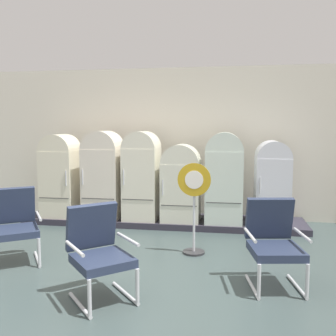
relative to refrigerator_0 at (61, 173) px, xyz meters
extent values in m
cube|color=#394747|center=(1.97, -2.90, -0.98)|extent=(12.00, 10.00, 0.05)
cube|color=silver|center=(1.97, 0.76, 0.54)|extent=(11.76, 0.12, 2.99)
cube|color=#47443F|center=(1.97, 0.76, 1.69)|extent=(11.76, 0.07, 0.06)
cube|color=#2D2A36|center=(1.97, 0.12, -0.90)|extent=(5.27, 0.95, 0.11)
cube|color=silver|center=(0.00, 0.00, -0.21)|extent=(0.63, 0.62, 1.26)
cylinder|color=silver|center=(0.00, 0.00, 0.42)|extent=(0.63, 0.61, 0.63)
cube|color=#383838|center=(0.00, -0.32, -0.44)|extent=(0.58, 0.01, 0.01)
cylinder|color=silver|center=(0.26, -0.33, -0.06)|extent=(0.02, 0.02, 0.28)
cube|color=silver|center=(0.85, 0.02, -0.18)|extent=(0.67, 0.66, 1.31)
cylinder|color=silver|center=(0.85, 0.02, 0.47)|extent=(0.67, 0.64, 0.67)
cube|color=#383838|center=(0.85, -0.32, -0.42)|extent=(0.62, 0.01, 0.01)
cylinder|color=silver|center=(0.58, -0.33, -0.03)|extent=(0.02, 0.02, 0.28)
cube|color=silver|center=(1.60, 0.04, -0.18)|extent=(0.62, 0.70, 1.33)
cylinder|color=silver|center=(1.60, 0.04, 0.49)|extent=(0.62, 0.68, 0.62)
cube|color=#383838|center=(1.60, -0.32, -0.41)|extent=(0.57, 0.01, 0.01)
cylinder|color=silver|center=(1.35, -0.33, -0.02)|extent=(0.02, 0.02, 0.28)
cube|color=silver|center=(2.34, -0.02, -0.31)|extent=(0.69, 0.59, 1.06)
cylinder|color=silver|center=(2.34, -0.02, 0.22)|extent=(0.69, 0.58, 0.69)
cube|color=#383838|center=(2.34, -0.32, -0.50)|extent=(0.63, 0.01, 0.01)
cylinder|color=silver|center=(2.06, -0.33, -0.18)|extent=(0.02, 0.02, 0.28)
cube|color=silver|center=(3.12, 0.02, -0.19)|extent=(0.66, 0.65, 1.29)
cylinder|color=silver|center=(3.12, 0.02, 0.45)|extent=(0.66, 0.64, 0.66)
cube|color=#383838|center=(3.12, -0.32, -0.43)|extent=(0.61, 0.01, 0.01)
cylinder|color=silver|center=(2.85, -0.33, -0.04)|extent=(0.02, 0.02, 0.28)
cube|color=white|center=(3.96, 0.03, -0.25)|extent=(0.59, 0.69, 1.18)
cylinder|color=white|center=(3.96, 0.03, 0.34)|extent=(0.59, 0.67, 0.59)
cube|color=#383838|center=(3.96, -0.32, -0.46)|extent=(0.54, 0.01, 0.01)
cylinder|color=silver|center=(3.73, -0.33, -0.11)|extent=(0.02, 0.02, 0.28)
cylinder|color=silver|center=(0.61, -2.10, -0.93)|extent=(0.38, 0.54, 0.04)
cylinder|color=silver|center=(0.78, -2.34, -0.75)|extent=(0.06, 0.06, 0.37)
cube|color=#273149|center=(0.40, -2.24, -0.51)|extent=(0.77, 0.78, 0.09)
cube|color=#273149|center=(0.23, -1.99, -0.21)|extent=(0.56, 0.45, 0.52)
cylinder|color=silver|center=(0.64, -2.08, -0.33)|extent=(0.31, 0.44, 0.04)
cylinder|color=silver|center=(3.48, -2.54, -0.93)|extent=(0.14, 0.62, 0.04)
cylinder|color=silver|center=(3.53, -2.83, -0.75)|extent=(0.05, 0.05, 0.37)
cylinder|color=silver|center=(3.99, -2.46, -0.93)|extent=(0.14, 0.62, 0.04)
cylinder|color=silver|center=(4.04, -2.74, -0.75)|extent=(0.05, 0.05, 0.37)
cube|color=#273149|center=(3.74, -2.50, -0.51)|extent=(0.64, 0.65, 0.09)
cube|color=#273149|center=(3.69, -2.20, -0.21)|extent=(0.57, 0.26, 0.52)
cylinder|color=silver|center=(3.45, -2.55, -0.33)|extent=(0.12, 0.51, 0.04)
cylinder|color=silver|center=(4.03, -2.45, -0.33)|extent=(0.12, 0.51, 0.04)
cylinder|color=silver|center=(1.71, -3.28, -0.93)|extent=(0.44, 0.49, 0.04)
cylinder|color=silver|center=(1.90, -3.50, -0.75)|extent=(0.06, 0.06, 0.37)
cylinder|color=silver|center=(2.10, -2.94, -0.93)|extent=(0.44, 0.49, 0.04)
cylinder|color=silver|center=(2.29, -3.16, -0.75)|extent=(0.06, 0.06, 0.37)
cube|color=#273149|center=(1.91, -3.11, -0.51)|extent=(0.79, 0.79, 0.09)
cube|color=#273149|center=(1.71, -2.88, -0.21)|extent=(0.53, 0.50, 0.52)
cylinder|color=silver|center=(1.68, -3.30, -0.33)|extent=(0.36, 0.41, 0.04)
cylinder|color=silver|center=(2.13, -2.92, -0.33)|extent=(0.36, 0.41, 0.04)
cylinder|color=#2D2D30|center=(2.71, -1.45, -0.94)|extent=(0.32, 0.32, 0.03)
cylinder|color=silver|center=(2.71, -1.45, -0.40)|extent=(0.04, 0.04, 1.06)
cylinder|color=#BB911A|center=(2.71, -1.48, 0.13)|extent=(0.48, 0.02, 0.48)
cylinder|color=white|center=(2.71, -1.49, 0.13)|extent=(0.26, 0.00, 0.26)
camera|label=1|loc=(3.19, -6.75, 0.88)|focal=40.15mm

